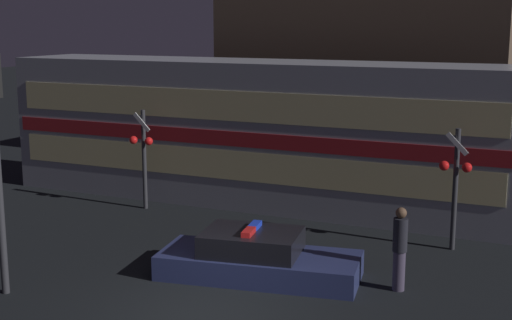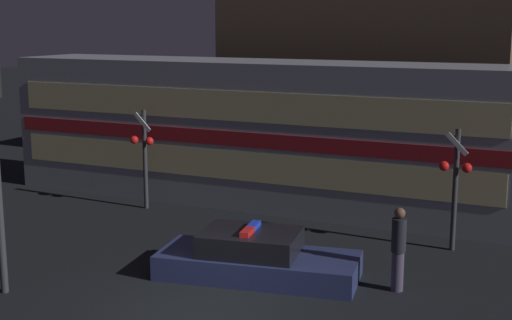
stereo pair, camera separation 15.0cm
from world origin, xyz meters
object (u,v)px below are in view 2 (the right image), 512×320
object	(u,v)px
train	(254,132)
police_car	(256,259)
pedestrian	(398,248)
crossing_signal_near	(455,181)

from	to	relation	value
train	police_car	world-z (taller)	train
pedestrian	police_car	bearing A→B (deg)	-170.36
train	crossing_signal_near	world-z (taller)	train
police_car	pedestrian	distance (m)	3.20
pedestrian	crossing_signal_near	xyz separation A→B (m)	(0.58, 3.29, 0.86)
police_car	train	bearing A→B (deg)	106.01
train	pedestrian	size ratio (longest dim) A/B	8.97
train	pedestrian	bearing A→B (deg)	-43.57
police_car	pedestrian	xyz separation A→B (m)	(3.11, 0.53, 0.52)
police_car	crossing_signal_near	distance (m)	5.49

